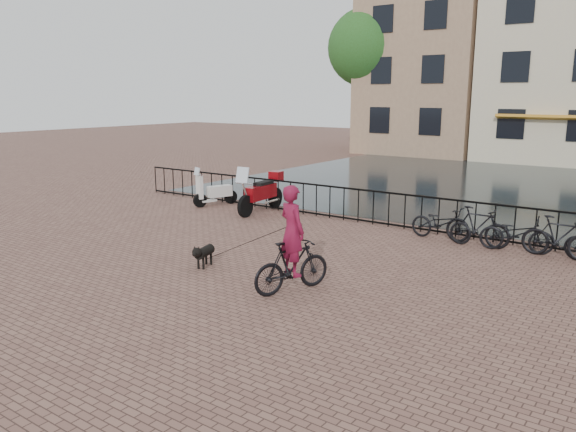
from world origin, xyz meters
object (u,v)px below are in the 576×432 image
Objects in this scene: dog at (205,255)px; scooter at (215,185)px; motorcycle at (261,188)px; cyclist at (292,245)px.

scooter is (-4.67, 5.37, 0.43)m from dog.
scooter is (-2.01, -0.00, -0.11)m from motorcycle.
motorcycle is at bearing 100.18° from dog.
cyclist reaches higher than scooter.
cyclist is 2.87× the size of dog.
motorcycle is at bearing 19.93° from scooter.
scooter is at bearing -17.30° from cyclist.
cyclist is at bearing -20.04° from dog.
dog is (-2.51, 0.17, -0.66)m from cyclist.
cyclist reaches higher than dog.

